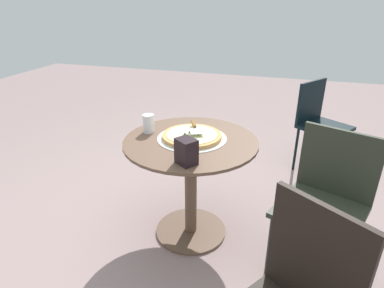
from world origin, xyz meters
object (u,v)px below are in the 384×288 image
napkin_dispenser (186,151)px  patio_table (191,171)px  pizza_on_tray (192,136)px  patio_chair_corner (327,195)px  pizza_server (195,127)px  drinking_cup (149,124)px  patio_chair_near (319,120)px

napkin_dispenser → patio_table: bearing=138.5°
pizza_on_tray → patio_chair_corner: 0.85m
patio_table → pizza_server: 0.28m
drinking_cup → patio_table: bearing=172.2°
pizza_server → patio_chair_near: (-0.83, -1.13, -0.26)m
pizza_on_tray → patio_chair_corner: size_ratio=0.51×
napkin_dispenser → patio_chair_corner: bearing=54.0°
pizza_server → patio_table: bearing=87.6°
patio_chair_near → patio_chair_corner: (0.02, 1.26, -0.01)m
napkin_dispenser → patio_chair_corner: (-0.74, -0.25, -0.28)m
napkin_dispenser → pizza_on_tray: bearing=137.4°
pizza_server → pizza_on_tray: bearing=86.9°
drinking_cup → patio_chair_near: patio_chair_near is taller
pizza_server → drinking_cup: (0.30, 0.04, 0.01)m
patio_chair_corner → pizza_server: bearing=-9.0°
drinking_cup → napkin_dispenser: napkin_dispenser is taller
patio_table → napkin_dispenser: size_ratio=5.95×
pizza_on_tray → pizza_server: bearing=-93.1°
pizza_server → napkin_dispenser: (-0.07, 0.38, 0.02)m
drinking_cup → napkin_dispenser: size_ratio=0.86×
patio_table → pizza_server: (-0.00, -0.08, 0.27)m
patio_table → patio_chair_corner: patio_chair_corner is taller
patio_table → patio_chair_corner: (-0.81, 0.05, 0.00)m
drinking_cup → pizza_server: bearing=-172.5°
pizza_on_tray → drinking_cup: bearing=-2.8°
patio_table → napkin_dispenser: 0.42m
drinking_cup → patio_chair_near: (-1.12, -1.17, -0.27)m
patio_chair_near → napkin_dispenser: bearing=63.3°
pizza_server → patio_chair_near: 1.43m
patio_table → patio_chair_near: 1.47m
pizza_server → napkin_dispenser: 0.38m
drinking_cup → napkin_dispenser: (-0.36, 0.34, 0.01)m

